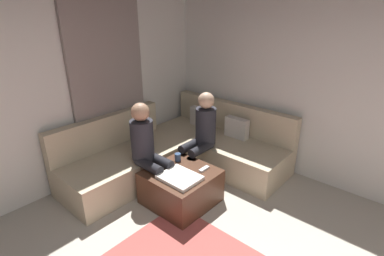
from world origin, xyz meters
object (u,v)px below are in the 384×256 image
at_px(ottoman, 181,187).
at_px(game_remote, 204,169).
at_px(person_on_couch_back, 201,133).
at_px(person_on_couch_side, 148,147).
at_px(sectional_couch, 180,151).
at_px(coffee_mug, 178,157).

height_order(ottoman, game_remote, game_remote).
height_order(person_on_couch_back, person_on_couch_side, same).
relative_size(sectional_couch, ottoman, 3.36).
bearing_deg(person_on_couch_back, ottoman, 108.71).
relative_size(sectional_couch, person_on_couch_back, 2.12).
bearing_deg(ottoman, person_on_couch_back, 108.71).
xyz_separation_m(ottoman, person_on_couch_side, (-0.41, -0.14, 0.45)).
bearing_deg(coffee_mug, game_remote, 5.71).
bearing_deg(ottoman, game_remote, 50.71).
bearing_deg(game_remote, person_on_couch_side, -149.12).
bearing_deg(sectional_couch, coffee_mug, -49.40).
bearing_deg(person_on_couch_side, game_remote, 120.88).
relative_size(ottoman, coffee_mug, 8.00).
distance_m(game_remote, person_on_couch_side, 0.73).
bearing_deg(ottoman, coffee_mug, 140.71).
height_order(sectional_couch, game_remote, sectional_couch).
xyz_separation_m(sectional_couch, coffee_mug, (0.34, -0.40, 0.19)).
bearing_deg(game_remote, coffee_mug, -174.29).
bearing_deg(sectional_couch, person_on_couch_side, -78.32).
distance_m(game_remote, person_on_couch_back, 0.61).
xyz_separation_m(coffee_mug, person_on_couch_back, (0.01, 0.45, 0.19)).
bearing_deg(sectional_couch, ottoman, -45.86).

